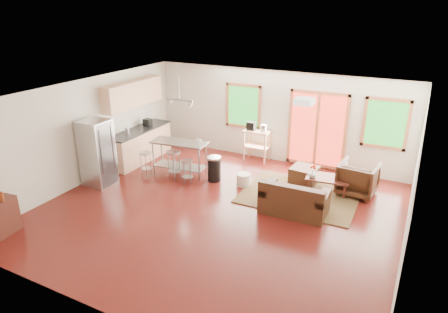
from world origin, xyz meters
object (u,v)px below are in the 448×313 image
at_px(island, 179,152).
at_px(kitchen_cart, 256,135).
at_px(refrigerator, 97,153).
at_px(rug, 299,195).
at_px(armchair, 358,177).
at_px(loveseat, 294,201).
at_px(ottoman, 304,175).
at_px(coffee_table, 328,179).

bearing_deg(island, kitchen_cart, 54.02).
distance_m(refrigerator, kitchen_cart, 4.39).
xyz_separation_m(rug, refrigerator, (-4.72, -1.63, 0.82)).
relative_size(refrigerator, kitchen_cart, 1.47).
bearing_deg(rug, island, -176.06).
bearing_deg(armchair, refrigerator, 26.89).
bearing_deg(loveseat, ottoman, 97.12).
distance_m(rug, coffee_table, 0.79).
bearing_deg(coffee_table, refrigerator, -157.96).
relative_size(armchair, ottoman, 1.39).
height_order(rug, coffee_table, coffee_table).
distance_m(refrigerator, island, 2.06).
height_order(coffee_table, kitchen_cart, kitchen_cart).
bearing_deg(kitchen_cart, ottoman, -27.63).
height_order(armchair, refrigerator, refrigerator).
relative_size(coffee_table, kitchen_cart, 0.93).
bearing_deg(armchair, coffee_table, 26.19).
bearing_deg(kitchen_cart, armchair, -17.26).
xyz_separation_m(armchair, island, (-4.41, -0.97, 0.20)).
relative_size(armchair, kitchen_cart, 0.77).
xyz_separation_m(rug, ottoman, (-0.13, 0.78, 0.20)).
bearing_deg(island, refrigerator, -136.49).
relative_size(coffee_table, island, 0.70).
xyz_separation_m(ottoman, island, (-3.11, -1.01, 0.43)).
distance_m(rug, refrigerator, 5.06).
bearing_deg(armchair, kitchen_cart, -12.34).
xyz_separation_m(coffee_table, armchair, (0.65, 0.25, 0.09)).
distance_m(coffee_table, kitchen_cart, 2.70).
height_order(rug, loveseat, loveseat).
relative_size(rug, ottoman, 4.19).
bearing_deg(armchair, island, 17.29).
bearing_deg(rug, ottoman, 99.37).
xyz_separation_m(loveseat, kitchen_cart, (-1.97, 2.54, 0.48)).
bearing_deg(refrigerator, kitchen_cart, 48.66).
xyz_separation_m(loveseat, ottoman, (-0.25, 1.64, -0.09)).
distance_m(rug, armchair, 1.46).
bearing_deg(loveseat, rug, 96.45).
bearing_deg(island, armchair, 12.36).
height_order(coffee_table, armchair, armchair).
height_order(armchair, kitchen_cart, kitchen_cart).
bearing_deg(kitchen_cart, refrigerator, -130.87).
distance_m(loveseat, refrigerator, 4.93).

